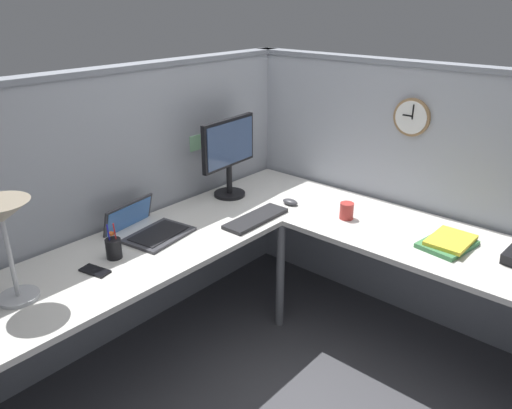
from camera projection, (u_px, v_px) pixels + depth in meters
name	position (u px, v px, depth m)	size (l,w,h in m)	color
ground_plane	(284.00, 347.00, 2.92)	(6.80, 6.80, 0.00)	#47474C
cubicle_wall_back	(131.00, 204.00, 2.88)	(2.57, 0.12, 1.58)	#999EA8
cubicle_wall_right	(407.00, 192.00, 3.06)	(0.12, 2.37, 1.58)	#999EA8
desk	(276.00, 266.00, 2.55)	(2.35, 2.15, 0.73)	silver
monitor	(229.00, 152.00, 3.07)	(0.46, 0.20, 0.50)	black
laptop	(146.00, 228.00, 2.68)	(0.39, 0.43, 0.22)	#38383D
keyboard	(256.00, 218.00, 2.82)	(0.43, 0.14, 0.02)	#232326
computer_mouse	(290.00, 202.00, 3.04)	(0.06, 0.10, 0.03)	#38383D
desk_lamp_dome	(2.00, 221.00, 1.95)	(0.24, 0.24, 0.44)	#B7BABF
pen_cup	(114.00, 248.00, 2.40)	(0.08, 0.08, 0.18)	black
cell_phone	(95.00, 271.00, 2.30)	(0.07, 0.14, 0.01)	black
book_stack	(449.00, 243.00, 2.53)	(0.31, 0.25, 0.04)	#3F7F4C
coffee_mug	(347.00, 211.00, 2.83)	(0.08, 0.08, 0.10)	#B2332D
wall_clock	(412.00, 117.00, 2.83)	(0.04, 0.22, 0.22)	olive
pinned_note_leftmost	(214.00, 133.00, 3.18)	(0.09, 0.00, 0.08)	#99B7E5
pinned_note_middle	(196.00, 143.00, 3.08)	(0.11, 0.00, 0.10)	#8CCC99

